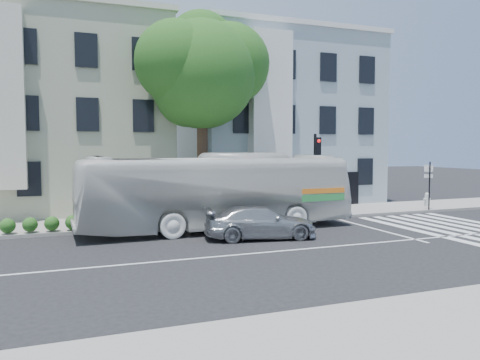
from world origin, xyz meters
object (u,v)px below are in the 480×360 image
fire_hydrant (427,199)px  sedan (260,222)px  traffic_signal (316,165)px  bus (218,192)px

fire_hydrant → sedan: bearing=-159.1°
traffic_signal → fire_hydrant: size_ratio=5.36×
bus → fire_hydrant: size_ratio=15.13×
sedan → fire_hydrant: (13.30, 5.08, -0.10)m
bus → fire_hydrant: 14.57m
bus → traffic_signal: bearing=-82.1°
bus → traffic_signal: traffic_signal is taller
traffic_signal → fire_hydrant: bearing=11.6°
sedan → fire_hydrant: size_ratio=5.57×
bus → sedan: size_ratio=2.72×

